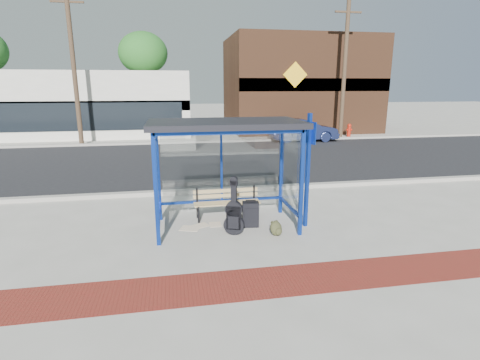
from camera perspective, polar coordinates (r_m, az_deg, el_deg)
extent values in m
plane|color=#B2ADA0|center=(8.68, -2.09, -7.11)|extent=(120.00, 120.00, 0.00)
cube|color=maroon|center=(6.36, 1.41, -15.49)|extent=(60.00, 1.00, 0.01)
cube|color=gray|center=(11.39, -4.20, -1.59)|extent=(60.00, 0.25, 0.12)
cube|color=black|center=(16.35, -6.14, 3.01)|extent=(60.00, 10.00, 0.00)
cube|color=gray|center=(21.36, -7.18, 5.76)|extent=(60.00, 0.25, 0.12)
cube|color=#B2ADA0|center=(23.25, -7.45, 6.30)|extent=(60.00, 4.00, 0.01)
cube|color=navy|center=(7.53, -12.70, -1.57)|extent=(0.08, 0.08, 2.30)
cube|color=navy|center=(7.97, 9.35, -0.54)|extent=(0.08, 0.08, 2.30)
cube|color=navy|center=(8.99, -12.37, 0.99)|extent=(0.08, 0.08, 2.30)
cube|color=navy|center=(9.36, 6.30, 1.76)|extent=(0.08, 0.08, 2.30)
cube|color=navy|center=(8.87, -2.93, 8.41)|extent=(3.00, 0.08, 0.08)
cube|color=navy|center=(7.40, -1.41, 7.26)|extent=(3.00, 0.08, 0.08)
cube|color=navy|center=(8.06, -12.94, 7.49)|extent=(0.08, 1.50, 0.08)
cube|color=navy|center=(8.47, 7.96, 8.02)|extent=(0.08, 1.50, 0.08)
cube|color=navy|center=(9.25, -2.78, -3.14)|extent=(3.00, 0.08, 0.06)
cube|color=navy|center=(8.47, -12.25, -5.10)|extent=(0.08, 1.50, 0.06)
cube|color=navy|center=(8.87, 7.55, -4.02)|extent=(0.08, 1.50, 0.06)
cube|color=navy|center=(9.01, -2.86, 2.64)|extent=(0.05, 0.05, 1.90)
cube|color=silver|center=(9.02, -2.85, 2.39)|extent=(2.84, 0.01, 1.82)
cube|color=silver|center=(8.22, -12.58, 0.90)|extent=(0.02, 1.34, 1.82)
cube|color=silver|center=(8.63, 7.74, 1.74)|extent=(0.02, 1.34, 1.82)
cube|color=black|center=(8.12, -2.24, 8.59)|extent=(3.30, 1.80, 0.12)
cube|color=silver|center=(27.19, -27.57, 10.20)|extent=(18.00, 6.00, 4.00)
cube|color=black|center=(24.39, -29.56, 9.68)|extent=(18.00, 0.10, 0.60)
cube|color=black|center=(24.36, -29.44, 8.27)|extent=(17.00, 0.04, 1.60)
cube|color=#59331E|center=(28.03, 8.99, 14.13)|extent=(10.00, 7.00, 6.40)
cube|color=black|center=(24.80, 11.67, 14.03)|extent=(10.00, 0.10, 0.80)
cube|color=yellow|center=(24.20, 8.40, 15.59)|extent=(1.56, 0.06, 1.56)
cylinder|color=#4C3826|center=(30.07, -14.20, 12.54)|extent=(0.36, 0.36, 5.00)
ellipsoid|color=#17531C|center=(30.15, -14.56, 18.23)|extent=(3.60, 3.60, 3.06)
cylinder|color=#4C3826|center=(32.96, 14.49, 12.63)|extent=(0.36, 0.36, 5.00)
ellipsoid|color=#17531C|center=(33.04, 14.83, 17.83)|extent=(3.60, 3.60, 3.06)
cylinder|color=#4C3826|center=(21.97, -23.98, 15.24)|extent=(0.24, 0.24, 8.00)
cube|color=#4C3826|center=(22.32, -24.87, 23.43)|extent=(1.60, 0.10, 0.10)
cylinder|color=#4C3826|center=(23.70, 15.63, 15.75)|extent=(0.24, 0.24, 8.00)
cube|color=#4C3826|center=(24.03, 16.18, 23.38)|extent=(1.60, 0.10, 0.10)
cube|color=black|center=(8.89, -6.33, -5.29)|extent=(0.04, 0.04, 0.40)
cube|color=black|center=(9.16, -6.55, -3.54)|extent=(0.04, 0.04, 0.75)
cube|color=black|center=(9.05, -6.42, -4.93)|extent=(0.05, 0.36, 0.04)
cube|color=black|center=(9.11, 2.61, -4.74)|extent=(0.04, 0.04, 0.40)
cube|color=black|center=(9.37, 2.12, -3.04)|extent=(0.04, 0.04, 0.75)
cube|color=black|center=(9.27, 2.36, -4.40)|extent=(0.05, 0.36, 0.04)
cube|color=tan|center=(8.93, -1.84, -3.76)|extent=(1.60, 0.11, 0.03)
cube|color=tan|center=(9.03, -1.94, -3.58)|extent=(1.60, 0.11, 0.03)
cube|color=tan|center=(9.12, -2.04, -3.39)|extent=(1.60, 0.11, 0.03)
cube|color=tan|center=(9.21, -2.14, -3.21)|extent=(1.60, 0.11, 0.03)
cube|color=tan|center=(9.20, -2.18, -2.36)|extent=(1.59, 0.05, 0.09)
cube|color=tan|center=(9.17, -2.19, -1.62)|extent=(1.59, 0.05, 0.09)
cylinder|color=black|center=(8.17, -0.93, -6.81)|extent=(0.46, 0.27, 0.45)
cylinder|color=black|center=(8.06, -0.94, -4.48)|extent=(0.39, 0.25, 0.37)
cube|color=black|center=(8.11, -0.93, -5.69)|extent=(0.34, 0.23, 0.53)
cube|color=black|center=(7.95, -0.95, -2.02)|extent=(0.15, 0.14, 0.53)
cube|color=black|center=(7.89, -0.95, -0.40)|extent=(0.19, 0.16, 0.11)
cube|color=black|center=(8.58, 1.62, -5.23)|extent=(0.39, 0.27, 0.57)
cylinder|color=black|center=(8.67, 0.71, -6.95)|extent=(0.07, 0.21, 0.05)
cylinder|color=black|center=(8.69, 2.51, -6.89)|extent=(0.07, 0.21, 0.05)
cube|color=black|center=(8.48, 1.64, -3.20)|extent=(0.23, 0.07, 0.04)
cube|color=black|center=(8.47, 1.70, -5.40)|extent=(0.29, 0.05, 0.31)
ellipsoid|color=#2F311B|center=(8.17, 5.51, -7.34)|extent=(0.33, 0.28, 0.32)
ellipsoid|color=#2F311B|center=(8.12, 5.92, -7.84)|extent=(0.19, 0.16, 0.17)
cube|color=#2F311B|center=(8.13, 5.46, -6.29)|extent=(0.10, 0.07, 0.03)
cube|color=navy|center=(8.48, 10.24, 1.28)|extent=(0.10, 0.10, 2.58)
cube|color=navy|center=(8.37, 10.76, 7.06)|extent=(0.12, 0.31, 0.48)
cube|color=white|center=(8.77, -6.02, -6.93)|extent=(0.45, 0.41, 0.01)
cube|color=white|center=(8.64, -7.62, -7.32)|extent=(0.51, 0.46, 0.01)
cube|color=white|center=(8.81, -3.78, -6.78)|extent=(0.27, 0.34, 0.01)
imported|color=#192146|center=(22.12, 9.65, 7.48)|extent=(3.92, 1.41, 1.28)
cylinder|color=red|center=(24.73, 16.27, 7.10)|extent=(0.22, 0.22, 0.67)
sphere|color=red|center=(24.69, 16.33, 7.95)|extent=(0.25, 0.25, 0.25)
cylinder|color=red|center=(24.72, 16.28, 7.36)|extent=(0.36, 0.12, 0.11)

